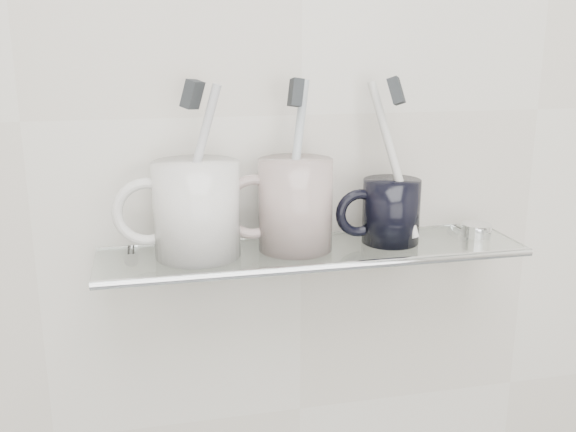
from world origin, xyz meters
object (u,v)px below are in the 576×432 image
object	(u,v)px
mug_left	(197,209)
mug_center	(295,205)
shelf_glass	(313,252)
mug_right	(391,211)

from	to	relation	value
mug_left	mug_center	bearing A→B (deg)	3.13
shelf_glass	mug_left	distance (m)	0.15
shelf_glass	mug_center	bearing A→B (deg)	166.57
shelf_glass	mug_left	world-z (taller)	mug_left
mug_center	mug_right	world-z (taller)	mug_center
mug_left	shelf_glass	bearing A→B (deg)	1.00
shelf_glass	mug_center	distance (m)	0.06
shelf_glass	mug_right	world-z (taller)	mug_right
mug_center	mug_right	size ratio (longest dim) A/B	1.38
shelf_glass	mug_left	size ratio (longest dim) A/B	4.63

